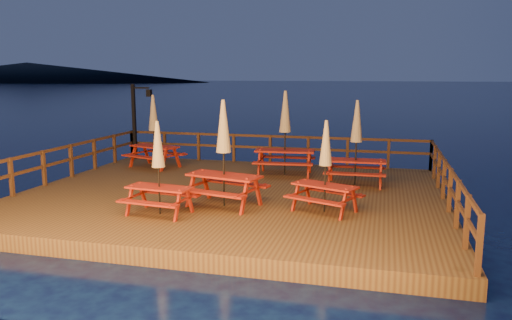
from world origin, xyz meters
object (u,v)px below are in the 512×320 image
object	(u,v)px
lamp_post	(138,114)
picnic_table_0	(159,166)
picnic_table_1	(285,132)
picnic_table_2	(224,152)

from	to	relation	value
lamp_post	picnic_table_0	size ratio (longest dim) A/B	1.31
lamp_post	picnic_table_1	distance (m)	6.59
picnic_table_2	picnic_table_1	bearing A→B (deg)	94.13
lamp_post	picnic_table_0	bearing A→B (deg)	-59.07
lamp_post	picnic_table_2	distance (m)	8.33
picnic_table_0	picnic_table_1	world-z (taller)	picnic_table_1
lamp_post	picnic_table_0	world-z (taller)	lamp_post
lamp_post	picnic_table_1	world-z (taller)	lamp_post
picnic_table_0	picnic_table_2	xyz separation A→B (m)	(1.29, 1.13, 0.24)
lamp_post	picnic_table_0	xyz separation A→B (m)	(4.35, -7.25, -0.60)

